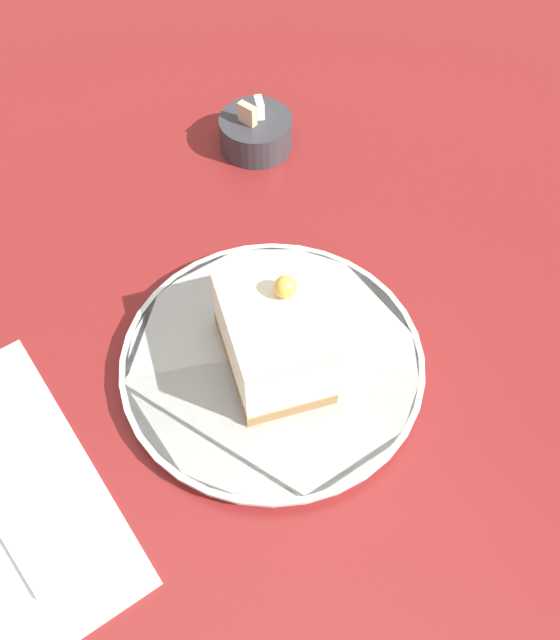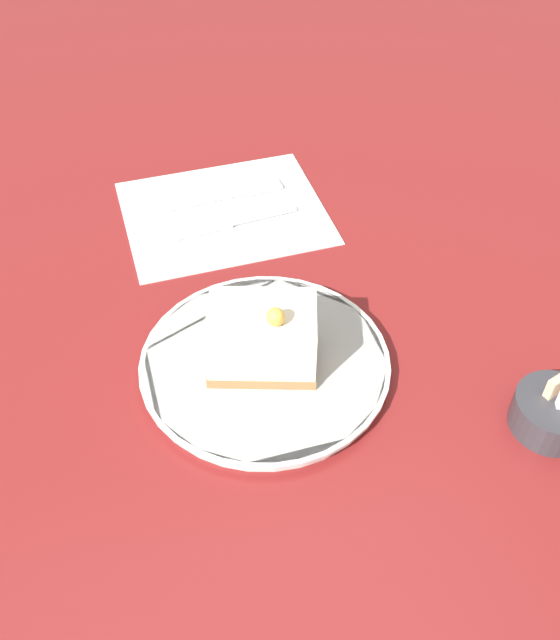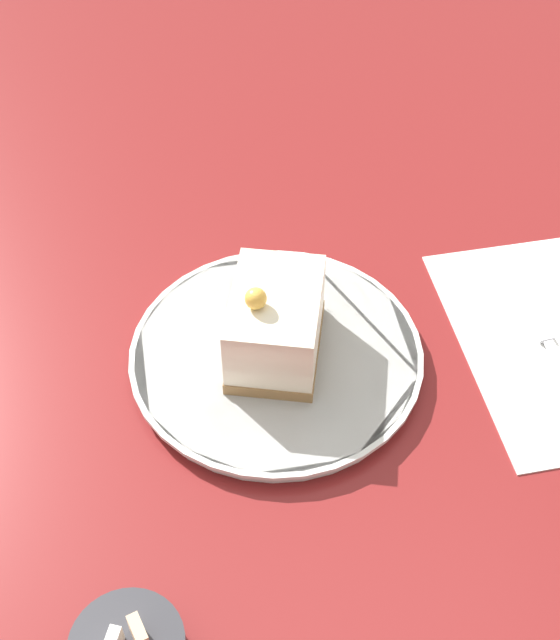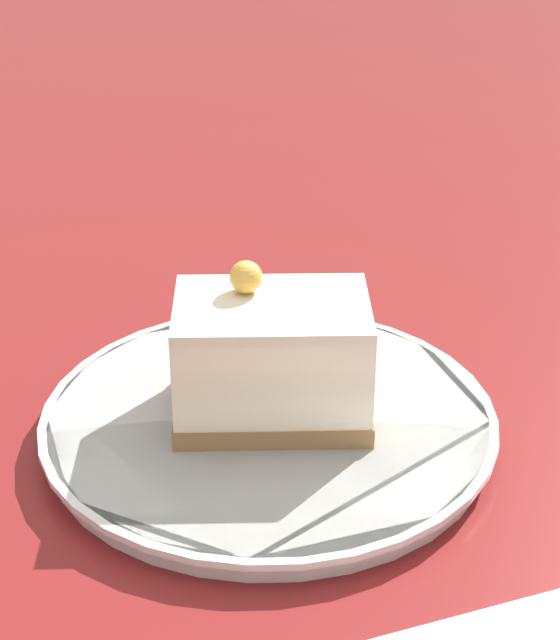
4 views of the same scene
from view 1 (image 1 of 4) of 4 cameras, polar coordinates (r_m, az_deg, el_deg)
name	(u,v)px [view 1 (image 1 of 4)]	position (r m, az deg, el deg)	size (l,w,h in m)	color
ground_plane	(287,387)	(0.60, 0.59, -5.36)	(4.00, 4.00, 0.00)	maroon
plate	(275,361)	(0.61, -0.44, -3.30)	(0.26, 0.26, 0.02)	silver
cake_slice	(274,336)	(0.57, -0.45, -1.31)	(0.10, 0.13, 0.09)	olive
knife	(1,517)	(0.59, -21.46, -14.46)	(0.03, 0.18, 0.00)	silver
sugar_bowl	(256,132)	(0.79, -1.95, 14.80)	(0.08, 0.08, 0.06)	#333338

